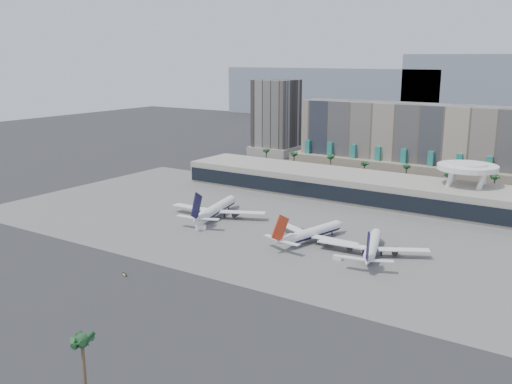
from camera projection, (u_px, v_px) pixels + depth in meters
The scene contains 14 objects.
ground at pixel (208, 264), 190.78m from camera, with size 900.00×900.00×0.00m, color #232326.
apron_pad at pixel (290, 224), 235.50m from camera, with size 260.00×130.00×0.06m, color #5B5B59.
hotel at pixel (411, 148), 323.39m from camera, with size 140.00×30.00×42.00m.
office_tower at pixel (276, 122), 398.84m from camera, with size 30.00×30.00×52.00m.
terminal at pixel (346, 185), 278.60m from camera, with size 170.00×32.50×14.50m.
saucer_structure at pixel (467, 171), 251.48m from camera, with size 26.00×26.00×21.89m.
palm_row at pixel (386, 167), 302.53m from camera, with size 157.80×2.80×13.10m.
airliner_left at pixel (216, 209), 244.47m from camera, with size 42.47×44.13×15.45m.
airliner_centre at pixel (312, 233), 212.50m from camera, with size 38.08×39.54×13.88m.
airliner_right at pixel (372, 246), 197.74m from camera, with size 37.81×39.18×13.90m.
service_vehicle_a at pixel (201, 227), 227.73m from camera, with size 4.03×1.97×1.97m, color white.
service_vehicle_b at pixel (338, 258), 194.10m from camera, with size 3.09×1.76×1.59m, color silver.
taxiway_sign at pixel (124, 275), 179.91m from camera, with size 2.07×0.86×0.94m.
near_palm_b at pixel (82, 348), 109.22m from camera, with size 6.00×6.00×16.05m.
Camera 1 is at (112.33, -141.62, 67.52)m, focal length 40.00 mm.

